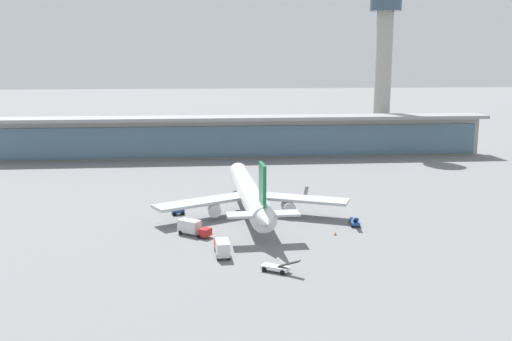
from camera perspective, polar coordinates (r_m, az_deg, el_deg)
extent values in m
plane|color=slate|center=(132.32, 0.76, -4.55)|extent=(1200.00, 1200.00, 0.00)
cylinder|color=white|center=(134.49, -0.71, -2.14)|extent=(7.07, 49.36, 5.19)
cone|color=white|center=(160.42, -1.86, 0.00)|extent=(5.26, 4.86, 5.08)
cone|color=white|center=(109.01, 0.98, -4.99)|extent=(4.88, 5.88, 4.67)
cube|color=black|center=(157.35, -1.75, 0.12)|extent=(3.97, 2.29, 0.63)
cube|color=#B7BABF|center=(129.47, -5.39, -3.12)|extent=(22.41, 15.61, 0.63)
cube|color=#B7BABF|center=(132.16, 4.36, -2.81)|extent=(22.77, 14.26, 0.63)
cylinder|color=silver|center=(129.53, -4.17, -3.91)|extent=(3.00, 3.86, 2.86)
cylinder|color=silver|center=(131.58, 3.25, -3.66)|extent=(3.00, 3.86, 2.86)
cube|color=#14703D|center=(111.84, 0.65, -1.35)|extent=(0.87, 6.28, 8.05)
cube|color=#B7BABF|center=(112.38, 0.71, -4.36)|extent=(14.45, 4.48, 0.45)
cylinder|color=black|center=(132.64, -1.79, -4.24)|extent=(1.12, 1.29, 1.25)
cylinder|color=black|center=(133.32, 0.66, -4.16)|extent=(1.12, 1.29, 1.25)
cylinder|color=black|center=(154.51, -1.59, -2.05)|extent=(1.12, 1.29, 1.25)
cube|color=silver|center=(98.46, 1.95, -9.64)|extent=(5.04, 4.03, 0.60)
cube|color=black|center=(97.19, 3.28, -9.25)|extent=(3.85, 2.82, 1.72)
cylinder|color=black|center=(98.66, 3.05, -9.79)|extent=(0.91, 0.71, 0.90)
cylinder|color=black|center=(97.23, 2.67, -10.11)|extent=(0.91, 0.71, 0.90)
cylinder|color=black|center=(99.92, 1.25, -9.51)|extent=(0.91, 0.71, 0.90)
cylinder|color=black|center=(98.51, 0.85, -9.81)|extent=(0.91, 0.71, 0.90)
cube|color=#B21E1E|center=(109.20, -3.55, -7.31)|extent=(2.40, 1.94, 1.50)
cube|color=black|center=(109.86, -3.59, -7.03)|extent=(2.07, 0.25, 0.70)
cube|color=silver|center=(105.12, -3.34, -7.66)|extent=(2.57, 4.73, 2.50)
cylinder|color=black|center=(108.59, -4.07, -7.84)|extent=(0.33, 0.92, 0.90)
cylinder|color=black|center=(108.78, -2.95, -7.79)|extent=(0.33, 0.92, 0.90)
cylinder|color=black|center=(104.07, -3.84, -8.68)|extent=(0.33, 0.92, 0.90)
cylinder|color=black|center=(104.27, -2.67, -8.63)|extent=(0.33, 0.92, 0.90)
cube|color=#B21E1E|center=(116.65, -5.07, -6.13)|extent=(2.84, 2.92, 1.50)
cube|color=black|center=(116.10, -4.76, -6.05)|extent=(1.37, 1.70, 0.70)
cube|color=silver|center=(118.92, -6.65, -5.50)|extent=(5.04, 4.65, 2.50)
cylinder|color=black|center=(118.14, -5.06, -6.29)|extent=(0.88, 0.78, 0.90)
cylinder|color=black|center=(116.56, -5.70, -6.54)|extent=(0.88, 0.78, 0.90)
cylinder|color=black|center=(121.02, -6.87, -5.90)|extent=(0.88, 0.78, 0.90)
cylinder|color=black|center=(119.47, -7.52, -6.14)|extent=(0.88, 0.78, 0.90)
cube|color=#234C9E|center=(127.01, 9.80, -5.03)|extent=(2.61, 5.04, 0.60)
cube|color=black|center=(124.40, 9.92, -4.86)|extent=(1.58, 4.05, 1.72)
cylinder|color=black|center=(125.57, 10.24, -5.38)|extent=(0.43, 0.94, 0.90)
cylinder|color=black|center=(125.42, 9.49, -5.37)|extent=(0.43, 0.94, 0.90)
cylinder|color=black|center=(128.78, 10.10, -4.96)|extent=(0.43, 0.94, 0.90)
cylinder|color=black|center=(128.63, 9.37, -4.95)|extent=(0.43, 0.94, 0.90)
cube|color=silver|center=(146.93, 4.87, -2.72)|extent=(3.18, 5.12, 0.60)
cube|color=black|center=(149.03, 5.00, -2.09)|extent=(2.06, 4.04, 1.72)
cylinder|color=black|center=(148.73, 4.63, -2.66)|extent=(0.54, 0.94, 0.90)
cylinder|color=black|center=(148.53, 5.27, -2.69)|extent=(0.54, 0.94, 0.90)
cylinder|color=black|center=(145.49, 4.45, -2.97)|extent=(0.54, 0.94, 0.90)
cylinder|color=black|center=(145.29, 5.10, -3.00)|extent=(0.54, 0.94, 0.90)
cube|color=#234C9E|center=(134.35, -7.77, -4.02)|extent=(3.09, 2.16, 0.90)
cube|color=black|center=(134.21, -7.65, -3.68)|extent=(0.85, 0.85, 0.70)
cylinder|color=black|center=(133.60, -8.11, -4.31)|extent=(0.94, 0.50, 0.90)
cylinder|color=black|center=(134.95, -8.24, -4.16)|extent=(0.94, 0.50, 0.90)
cylinder|color=black|center=(134.00, -7.29, -4.25)|extent=(0.94, 0.50, 0.90)
cylinder|color=black|center=(135.34, -7.42, -4.10)|extent=(0.94, 0.50, 0.90)
cube|color=#9E998E|center=(211.76, -1.65, 3.25)|extent=(180.00, 8.00, 14.00)
cube|color=slate|center=(207.60, -1.57, 2.90)|extent=(176.40, 0.50, 11.20)
cube|color=gray|center=(208.89, -1.63, 5.24)|extent=(183.60, 12.80, 1.20)
cylinder|color=#9E998E|center=(231.89, 12.49, 8.59)|extent=(6.40, 6.40, 53.66)
cylinder|color=#384C5B|center=(232.66, 12.80, 15.82)|extent=(12.00, 12.00, 5.00)
cone|color=orange|center=(119.34, 7.90, -6.22)|extent=(0.44, 0.44, 0.70)
cube|color=black|center=(119.44, 7.89, -6.37)|extent=(0.62, 0.62, 0.04)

